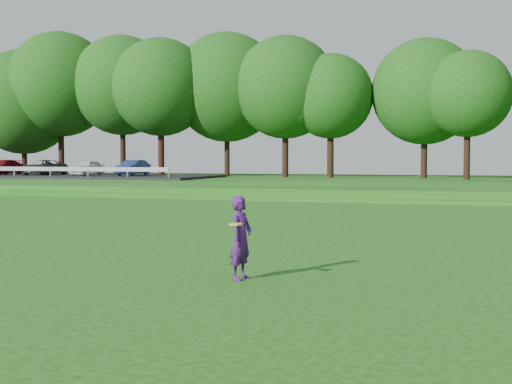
% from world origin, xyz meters
% --- Properties ---
extents(ground, '(140.00, 140.00, 0.00)m').
position_xyz_m(ground, '(0.00, 0.00, 0.00)').
color(ground, '#13440D').
rests_on(ground, ground).
extents(berm, '(130.00, 30.00, 0.60)m').
position_xyz_m(berm, '(0.00, 34.00, 0.30)').
color(berm, '#13440D').
rests_on(berm, ground).
extents(walking_path, '(130.00, 1.60, 0.04)m').
position_xyz_m(walking_path, '(0.00, 20.00, 0.02)').
color(walking_path, gray).
rests_on(walking_path, ground).
extents(treeline, '(104.00, 7.00, 15.00)m').
position_xyz_m(treeline, '(0.00, 38.00, 8.10)').
color(treeline, '#11410F').
rests_on(treeline, berm).
extents(parking_lot, '(24.00, 9.00, 1.38)m').
position_xyz_m(parking_lot, '(-24.35, 32.80, 1.01)').
color(parking_lot, black).
rests_on(parking_lot, berm).
extents(woman, '(0.43, 0.87, 1.45)m').
position_xyz_m(woman, '(2.38, -0.67, 0.73)').
color(woman, '#481665').
rests_on(woman, ground).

